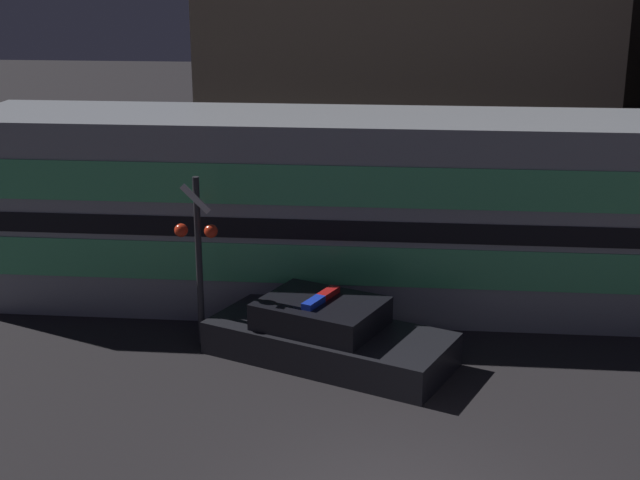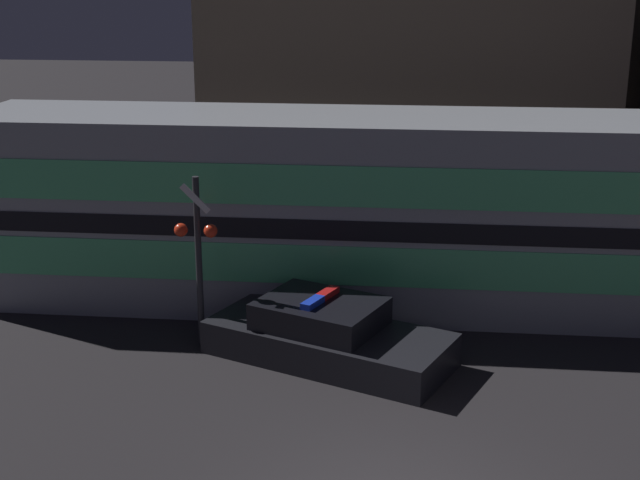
{
  "view_description": "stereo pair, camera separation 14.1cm",
  "coord_description": "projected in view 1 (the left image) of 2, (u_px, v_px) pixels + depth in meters",
  "views": [
    {
      "loc": [
        -0.03,
        -10.48,
        7.06
      ],
      "look_at": [
        -1.66,
        6.51,
        1.85
      ],
      "focal_mm": 50.0,
      "sensor_mm": 36.0,
      "label": 1
    },
    {
      "loc": [
        0.11,
        -10.47,
        7.06
      ],
      "look_at": [
        -1.66,
        6.51,
        1.85
      ],
      "focal_mm": 50.0,
      "sensor_mm": 36.0,
      "label": 2
    }
  ],
  "objects": [
    {
      "name": "train",
      "position": [
        312.0,
        209.0,
        19.34
      ],
      "size": [
        14.66,
        3.19,
        4.12
      ],
      "color": "#999EA5",
      "rests_on": "ground_plane"
    },
    {
      "name": "crossing_signal_far",
      "position": [
        198.0,
        248.0,
        16.92
      ],
      "size": [
        0.83,
        0.33,
        3.35
      ],
      "color": "#2D2D33",
      "rests_on": "ground_plane"
    },
    {
      "name": "police_car",
      "position": [
        327.0,
        336.0,
        16.7
      ],
      "size": [
        4.94,
        3.57,
        1.26
      ],
      "rotation": [
        0.0,
        0.0,
        -0.41
      ],
      "color": "black",
      "rests_on": "ground_plane"
    },
    {
      "name": "building_left",
      "position": [
        404.0,
        64.0,
        25.68
      ],
      "size": [
        11.12,
        5.89,
        8.86
      ],
      "color": "brown",
      "rests_on": "ground_plane"
    }
  ]
}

